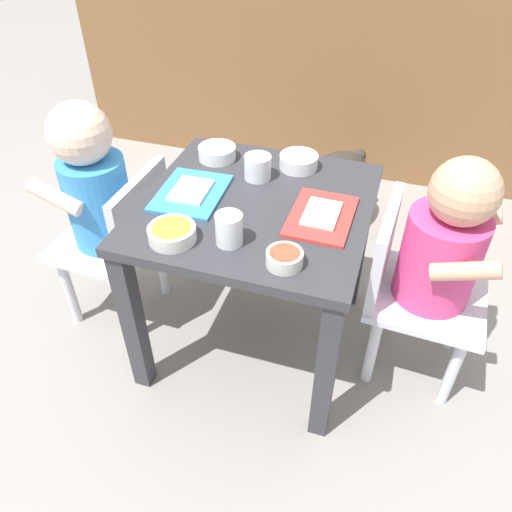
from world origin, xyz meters
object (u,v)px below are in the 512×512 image
at_px(dining_table, 256,232).
at_px(cereal_bowl_right_side, 217,152).
at_px(veggie_bowl_near, 299,161).
at_px(seated_child_right, 438,251).
at_px(seated_child_left, 100,194).
at_px(dog, 331,183).
at_px(water_cup_right, 229,231).
at_px(cereal_bowl_left_side, 284,258).
at_px(food_tray_right, 321,215).
at_px(veggie_bowl_far, 172,233).
at_px(food_tray_left, 191,192).
at_px(water_cup_left, 258,169).

relative_size(dining_table, cereal_bowl_right_side, 5.40).
bearing_deg(dining_table, veggie_bowl_near, 73.53).
bearing_deg(seated_child_right, seated_child_left, -176.89).
relative_size(dog, cereal_bowl_right_side, 4.09).
distance_m(water_cup_right, cereal_bowl_left_side, 0.14).
height_order(food_tray_right, veggie_bowl_far, veggie_bowl_far).
distance_m(food_tray_left, cereal_bowl_left_side, 0.34).
relative_size(dining_table, water_cup_right, 7.72).
bearing_deg(seated_child_right, veggie_bowl_near, 158.04).
bearing_deg(water_cup_right, cereal_bowl_right_side, 115.10).
xyz_separation_m(food_tray_left, veggie_bowl_far, (0.03, -0.18, 0.01)).
distance_m(veggie_bowl_near, veggie_bowl_far, 0.43).
bearing_deg(food_tray_left, cereal_bowl_right_side, 91.06).
bearing_deg(veggie_bowl_far, water_cup_left, 72.18).
bearing_deg(veggie_bowl_far, food_tray_right, 31.61).
distance_m(dining_table, seated_child_left, 0.44).
bearing_deg(seated_child_left, food_tray_right, -0.67).
relative_size(food_tray_right, cereal_bowl_left_side, 2.66).
bearing_deg(cereal_bowl_left_side, seated_child_right, 37.52).
bearing_deg(cereal_bowl_right_side, cereal_bowl_left_side, -52.12).
distance_m(seated_child_left, food_tray_left, 0.28).
bearing_deg(dining_table, food_tray_left, -174.86).
bearing_deg(veggie_bowl_far, veggie_bowl_near, 64.37).
distance_m(dining_table, food_tray_right, 0.19).
bearing_deg(seated_child_left, cereal_bowl_right_side, 33.78).
bearing_deg(veggie_bowl_near, cereal_bowl_left_side, -80.26).
relative_size(food_tray_left, cereal_bowl_right_side, 2.07).
relative_size(seated_child_right, water_cup_left, 9.41).
xyz_separation_m(dining_table, dog, (0.09, 0.59, -0.18)).
distance_m(water_cup_right, cereal_bowl_right_side, 0.37).
bearing_deg(water_cup_right, dining_table, 87.46).
xyz_separation_m(food_tray_left, veggie_bowl_near, (0.22, 0.21, 0.01)).
relative_size(dog, water_cup_right, 5.85).
bearing_deg(water_cup_left, food_tray_left, -136.52).
height_order(dining_table, seated_child_right, seated_child_right).
bearing_deg(veggie_bowl_far, dining_table, 56.46).
relative_size(food_tray_right, veggie_bowl_far, 1.95).
distance_m(water_cup_right, veggie_bowl_near, 0.36).
bearing_deg(dog, water_cup_right, -97.58).
xyz_separation_m(seated_child_right, food_tray_left, (-0.60, -0.05, 0.08)).
xyz_separation_m(dining_table, cereal_bowl_right_side, (-0.16, 0.17, 0.11)).
distance_m(water_cup_left, veggie_bowl_far, 0.32).
xyz_separation_m(food_tray_right, water_cup_right, (-0.17, -0.15, 0.02)).
bearing_deg(water_cup_left, seated_child_right, -8.60).
bearing_deg(cereal_bowl_left_side, cereal_bowl_right_side, 127.88).
height_order(food_tray_left, cereal_bowl_right_side, cereal_bowl_right_side).
height_order(dog, cereal_bowl_left_side, cereal_bowl_left_side).
distance_m(dog, veggie_bowl_far, 0.86).
bearing_deg(dog, food_tray_left, -112.85).
xyz_separation_m(dog, food_tray_right, (0.07, -0.60, 0.28)).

